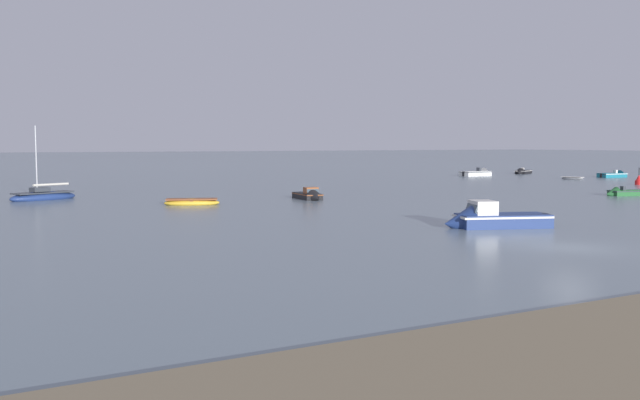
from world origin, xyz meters
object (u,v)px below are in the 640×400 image
rowboat_moored_0 (192,202)px  motorboat_moored_5 (479,174)px  motorboat_moored_1 (310,197)px  motorboat_moored_2 (622,194)px  sailboat_moored_1 (43,196)px  motorboat_moored_0 (487,221)px  motorboat_moored_6 (616,176)px  motorboat_moored_4 (522,173)px  channel_buoy (639,181)px  rowboat_moored_1 (572,178)px

rowboat_moored_0 → motorboat_moored_5: (56.79, 28.05, 0.09)m
motorboat_moored_1 → rowboat_moored_0: 11.21m
motorboat_moored_2 → motorboat_moored_5: motorboat_moored_5 is taller
sailboat_moored_1 → motorboat_moored_0: bearing=98.8°
rowboat_moored_0 → sailboat_moored_1: bearing=152.6°
motorboat_moored_2 → motorboat_moored_6: motorboat_moored_6 is taller
motorboat_moored_2 → sailboat_moored_1: 55.24m
motorboat_moored_4 → motorboat_moored_5: size_ratio=0.80×
motorboat_moored_4 → motorboat_moored_6: (3.63, -15.59, 0.02)m
channel_buoy → motorboat_moored_5: bearing=92.2°
motorboat_moored_6 → motorboat_moored_2: bearing=-136.5°
motorboat_moored_5 → motorboat_moored_6: 20.12m
sailboat_moored_1 → motorboat_moored_6: sailboat_moored_1 is taller
sailboat_moored_1 → motorboat_moored_5: sailboat_moored_1 is taller
motorboat_moored_0 → motorboat_moored_4: 78.74m
motorboat_moored_2 → rowboat_moored_0: size_ratio=0.92×
rowboat_moored_1 → motorboat_moored_6: (10.62, 1.09, 0.10)m
motorboat_moored_0 → sailboat_moored_1: (-20.79, 35.67, -0.07)m
rowboat_moored_0 → motorboat_moored_6: size_ratio=0.92×
motorboat_moored_1 → rowboat_moored_0: size_ratio=0.96×
motorboat_moored_1 → channel_buoy: size_ratio=2.02×
rowboat_moored_1 → channel_buoy: size_ratio=1.50×
motorboat_moored_0 → motorboat_moored_1: motorboat_moored_0 is taller
channel_buoy → motorboat_moored_2: bearing=-147.7°
rowboat_moored_0 → motorboat_moored_4: (67.91, 29.96, 0.03)m
motorboat_moored_0 → motorboat_moored_4: motorboat_moored_0 is taller
motorboat_moored_2 → motorboat_moored_0: bearing=38.1°
motorboat_moored_1 → motorboat_moored_6: motorboat_moored_1 is taller
rowboat_moored_1 → sailboat_moored_1: sailboat_moored_1 is taller
motorboat_moored_2 → channel_buoy: bearing=-133.7°
motorboat_moored_4 → sailboat_moored_1: (-78.07, -18.36, 0.08)m
motorboat_moored_0 → rowboat_moored_1: size_ratio=2.00×
channel_buoy → motorboat_moored_4: bearing=71.3°
motorboat_moored_2 → motorboat_moored_6: 40.04m
motorboat_moored_4 → channel_buoy: channel_buoy is taller
motorboat_moored_1 → sailboat_moored_1: bearing=-112.3°
motorboat_moored_4 → sailboat_moored_1: size_ratio=0.70×
rowboat_moored_0 → sailboat_moored_1: sailboat_moored_1 is taller
motorboat_moored_0 → motorboat_moored_5: bearing=-111.2°
rowboat_moored_0 → motorboat_moored_6: motorboat_moored_6 is taller
motorboat_moored_0 → rowboat_moored_0: (-10.63, 24.07, -0.18)m
motorboat_moored_4 → motorboat_moored_2: bearing=29.3°
motorboat_moored_2 → motorboat_moored_4: 49.16m
rowboat_moored_1 → motorboat_moored_4: motorboat_moored_4 is taller
motorboat_moored_0 → rowboat_moored_0: bearing=-45.9°
motorboat_moored_0 → sailboat_moored_1: bearing=-39.5°
motorboat_moored_0 → motorboat_moored_4: size_ratio=1.39×
motorboat_moored_6 → rowboat_moored_0: bearing=-164.0°
motorboat_moored_6 → channel_buoy: channel_buoy is taller
rowboat_moored_1 → motorboat_moored_4: bearing=-35.1°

